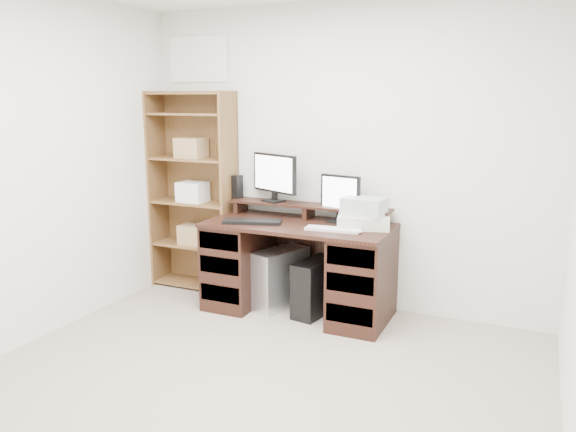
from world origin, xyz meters
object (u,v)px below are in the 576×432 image
Objects in this scene: printer at (364,221)px; tower_black at (315,287)px; desk at (299,266)px; bookshelf at (194,190)px; monitor_wide at (274,175)px; monitor_small at (340,197)px; tower_silver at (280,279)px.

printer is 0.69m from tower_black.
bookshelf is (-1.14, 0.21, 0.53)m from desk.
monitor_wide is 1.01m from tower_black.
monitor_wide is 1.00× the size of tower_black.
bookshelf is (-1.42, 0.04, -0.04)m from monitor_small.
monitor_small is 0.80× the size of tower_black.
bookshelf is at bearing 159.84° from printer.
printer is 0.79× the size of tower_silver.
desk is at bearing -10.61° from bookshelf.
printer is 0.89m from tower_silver.
tower_silver is at bearing -173.83° from tower_black.
bookshelf reaches higher than monitor_small.
monitor_wide reaches higher than tower_silver.
monitor_small is at bearing 37.36° from tower_silver.
printer reaches higher than tower_silver.
bookshelf is (-0.82, 0.00, -0.18)m from monitor_wide.
desk is at bearing -136.51° from monitor_small.
tower_black is (0.33, -0.02, -0.02)m from tower_silver.
desk is at bearing -168.80° from tower_black.
monitor_small is at bearing 20.25° from monitor_wide.
desk is 0.22m from tower_black.
desk is 0.23m from tower_silver.
bookshelf is at bearing -169.62° from monitor_small.
bookshelf reaches higher than tower_black.
printer reaches higher than desk.
tower_black is at bearing -9.28° from bookshelf.
tower_silver is (-0.18, 0.02, -0.14)m from desk.
printer is at bearing -4.91° from bookshelf.
monitor_wide reaches higher than monitor_small.
tower_black is (0.46, -0.21, -0.87)m from monitor_wide.
tower_black is (-0.14, -0.17, -0.73)m from monitor_small.
printer is at bearing 23.11° from tower_silver.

